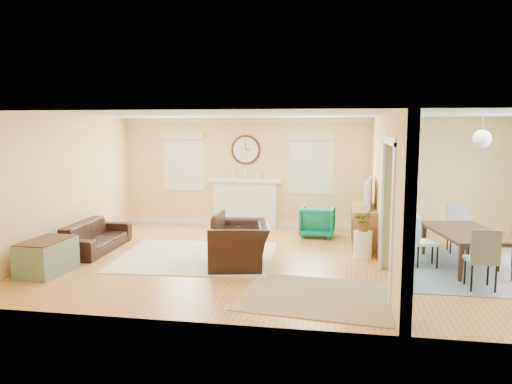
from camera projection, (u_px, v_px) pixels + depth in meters
floor at (297, 261)px, 8.93m from camera, size 9.00×9.00×0.00m
wall_back at (309, 174)px, 11.69m from camera, size 9.00×0.02×2.60m
wall_front at (276, 222)px, 5.83m from camera, size 9.00×0.02×2.60m
wall_left at (63, 185)px, 9.51m from camera, size 0.02×6.00×2.60m
ceiling at (299, 115)px, 8.59m from camera, size 9.00×6.00×0.02m
partition at (385, 186)px, 8.78m from camera, size 0.17×6.00×2.60m
fireplace at (245, 202)px, 11.92m from camera, size 1.70×0.30×1.17m
wall_clock at (246, 150)px, 11.84m from camera, size 0.70×0.07×0.70m
window_left at (183, 157)px, 12.11m from camera, size 1.05×0.13×1.42m
window_right at (311, 159)px, 11.59m from camera, size 1.05×0.13×1.42m
pendant at (482, 139)px, 8.14m from camera, size 0.30×0.30×0.55m
rug_cream at (196, 256)px, 9.25m from camera, size 2.96×2.61×0.02m
rug_jute at (318, 296)px, 7.08m from camera, size 2.33×1.99×0.01m
rug_grey at (466, 267)px, 8.57m from camera, size 2.53×3.17×0.01m
sofa at (95, 236)px, 9.72m from camera, size 0.81×1.94×0.56m
eames_chair at (239, 245)px, 8.59m from camera, size 1.24×1.35×0.76m
green_chair at (317, 221)px, 10.92m from camera, size 0.77×0.79×0.67m
trunk at (47, 257)px, 8.19m from camera, size 0.64×1.00×0.56m
credenza at (365, 226)px, 10.09m from camera, size 0.51×1.51×0.80m
tv at (365, 192)px, 10.00m from camera, size 0.22×1.02×0.58m
garden_stool at (363, 244)px, 9.18m from camera, size 0.34×0.34×0.50m
potted_plant at (363, 220)px, 9.12m from camera, size 0.41×0.44×0.39m
dining_table at (467, 249)px, 8.53m from camera, size 1.33×1.97×0.64m
dining_chair_n at (459, 225)px, 9.48m from camera, size 0.42×0.42×0.92m
dining_chair_s at (481, 253)px, 7.34m from camera, size 0.43×0.43×0.94m
dining_chair_w at (426, 237)px, 8.55m from camera, size 0.43×0.43×0.89m
dining_chair_e at (507, 238)px, 8.34m from camera, size 0.44×0.44×0.94m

